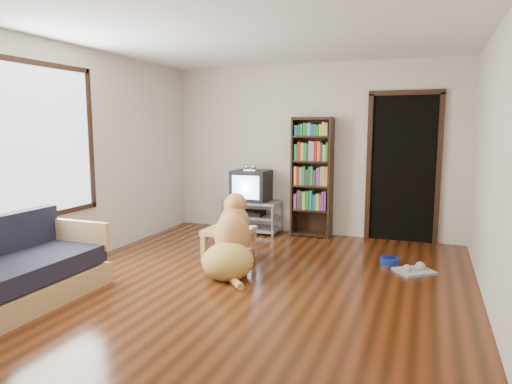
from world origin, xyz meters
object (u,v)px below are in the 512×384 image
(dog_bowl, at_px, (389,261))
(coffee_table, at_px, (229,238))
(bookshelf, at_px, (312,171))
(tv_stand, at_px, (251,215))
(grey_rag, at_px, (414,271))
(dog, at_px, (231,244))
(laptop, at_px, (228,228))
(crt_tv, at_px, (252,185))
(sofa, at_px, (10,279))

(dog_bowl, bearing_deg, coffee_table, -164.42)
(bookshelf, bearing_deg, tv_stand, -174.37)
(grey_rag, distance_m, bookshelf, 2.29)
(dog, bearing_deg, coffee_table, 116.86)
(laptop, height_order, crt_tv, crt_tv)
(coffee_table, bearing_deg, grey_rag, 7.22)
(grey_rag, xyz_separation_m, bookshelf, (-1.55, 1.36, 0.99))
(grey_rag, height_order, sofa, sofa)
(laptop, bearing_deg, bookshelf, 40.44)
(tv_stand, distance_m, coffee_table, 1.58)
(tv_stand, height_order, coffee_table, tv_stand)
(dog_bowl, bearing_deg, laptop, -163.58)
(crt_tv, relative_size, dog, 0.55)
(dog_bowl, relative_size, crt_tv, 0.38)
(crt_tv, bearing_deg, grey_rag, -27.28)
(dog, bearing_deg, bookshelf, 78.85)
(crt_tv, relative_size, bookshelf, 0.32)
(laptop, relative_size, coffee_table, 0.55)
(laptop, bearing_deg, coffee_table, 61.50)
(dog_bowl, xyz_separation_m, dog, (-1.66, -0.98, 0.30))
(bookshelf, xyz_separation_m, dog, (-0.41, -2.09, -0.66))
(dog_bowl, distance_m, tv_stand, 2.44)
(dog_bowl, distance_m, crt_tv, 2.53)
(tv_stand, relative_size, bookshelf, 0.50)
(bookshelf, bearing_deg, laptop, -111.06)
(laptop, xyz_separation_m, tv_stand, (-0.31, 1.58, -0.14))
(laptop, distance_m, bookshelf, 1.88)
(laptop, bearing_deg, dog, -90.04)
(dog_bowl, bearing_deg, crt_tv, 154.71)
(laptop, height_order, dog, dog)
(crt_tv, xyz_separation_m, sofa, (-0.97, -3.65, -0.48))
(grey_rag, relative_size, dog, 0.38)
(laptop, distance_m, coffee_table, 0.14)
(sofa, distance_m, coffee_table, 2.45)
(coffee_table, bearing_deg, bookshelf, 68.59)
(sofa, relative_size, coffee_table, 3.27)
(laptop, distance_m, dog, 0.49)
(coffee_table, distance_m, dog, 0.51)
(dog_bowl, xyz_separation_m, crt_tv, (-2.20, 1.04, 0.70))
(laptop, relative_size, tv_stand, 0.33)
(crt_tv, bearing_deg, tv_stand, -90.00)
(tv_stand, distance_m, dog, 2.07)
(sofa, bearing_deg, grey_rag, 34.22)
(crt_tv, bearing_deg, laptop, -79.12)
(crt_tv, distance_m, coffee_table, 1.66)
(laptop, relative_size, dog_bowl, 1.37)
(grey_rag, height_order, dog, dog)
(bookshelf, bearing_deg, grey_rag, -41.28)
(dog_bowl, xyz_separation_m, sofa, (-3.17, -2.61, 0.22))
(sofa, bearing_deg, dog_bowl, 39.45)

